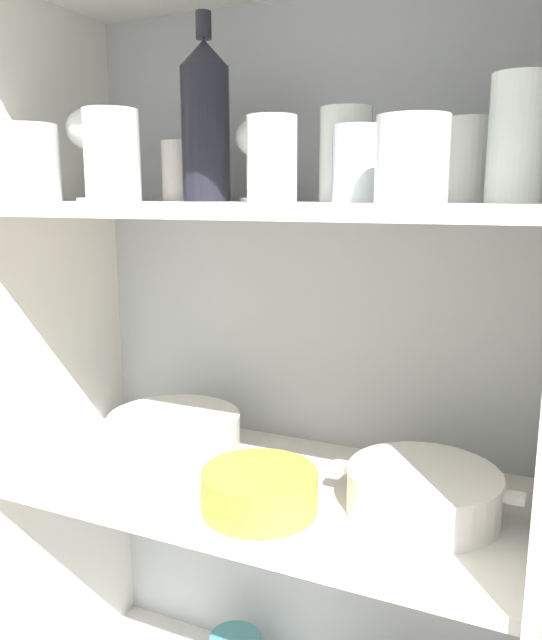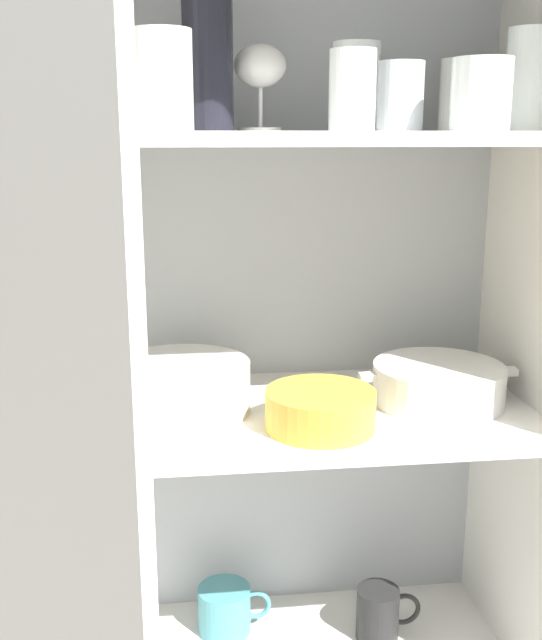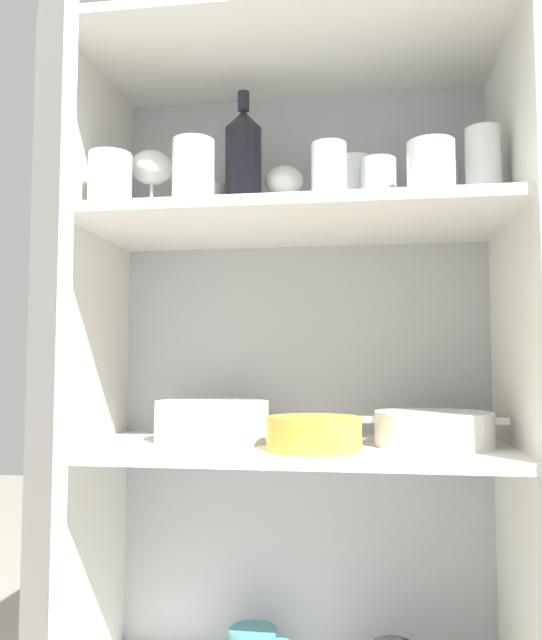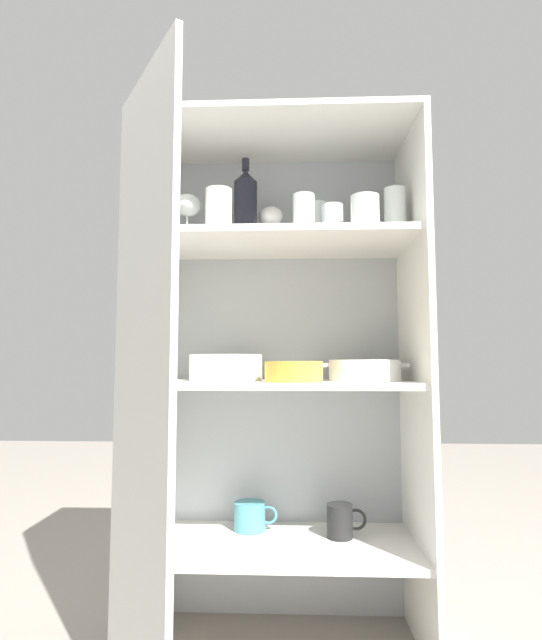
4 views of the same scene
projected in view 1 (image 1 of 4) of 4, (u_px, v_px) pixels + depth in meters
The scene contains 20 objects.
cupboard_back_panel at pixel (302, 438), 1.19m from camera, with size 0.85×0.02×1.55m, color #B2B7BC.
cupboard_side_left at pixel (57, 439), 1.18m from camera, with size 0.02×0.42×1.55m, color white.
cupboard_side_right at pixel (537, 538), 0.84m from camera, with size 0.02×0.42×1.55m, color white.
shelf_board_middle at pixel (257, 485), 1.01m from camera, with size 0.82×0.38×0.02m, color white.
shelf_board_upper at pixel (255, 209), 0.92m from camera, with size 0.82×0.38×0.02m, color white.
tumbler_glass_0 at pixel (412, 160), 0.70m from camera, with size 0.08×0.08×0.10m.
tumbler_glass_1 at pixel (112, 156), 0.88m from camera, with size 0.08×0.08×0.13m.
tumbler_glass_2 at pixel (32, 163), 0.97m from camera, with size 0.08×0.08×0.12m.
tumbler_glass_3 at pixel (272, 160), 0.78m from camera, with size 0.06×0.06×0.11m.
tumbler_glass_4 at pixel (358, 164), 0.81m from camera, with size 0.07×0.07×0.10m.
tumbler_glass_5 at pixel (469, 160), 0.83m from camera, with size 0.07×0.07×0.11m.
tumbler_glass_6 at pixel (346, 155), 0.90m from camera, with size 0.08×0.08×0.13m.
tumbler_glass_7 at pixel (181, 171), 1.07m from camera, with size 0.07×0.07×0.10m.
tumbler_glass_8 at pixel (517, 139), 0.72m from camera, with size 0.07×0.07×0.15m.
wine_glass_0 at pixel (94, 133), 1.01m from camera, with size 0.09×0.09×0.15m.
wine_glass_1 at pixel (261, 141), 0.98m from camera, with size 0.08×0.08×0.13m.
wine_bottle at pixel (205, 121), 0.98m from camera, with size 0.08×0.08×0.28m.
plate_stack_white at pixel (174, 437), 1.08m from camera, with size 0.23×0.23×0.08m.
mixing_bowl_large at pixel (260, 489), 0.90m from camera, with size 0.17×0.17×0.06m.
casserole_dish at pixel (423, 492), 0.90m from camera, with size 0.27×0.22×0.06m.
Camera 1 is at (0.41, -0.65, 1.22)m, focal length 35.00 mm.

